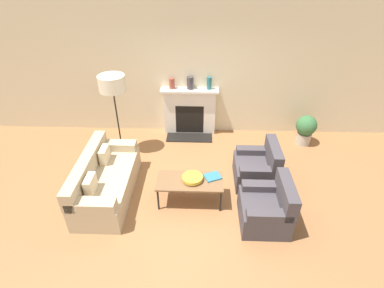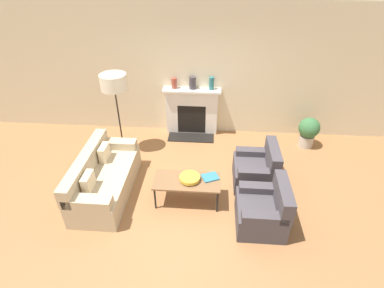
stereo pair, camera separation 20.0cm
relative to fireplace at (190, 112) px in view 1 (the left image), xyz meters
name	(u,v)px [view 1 (the left image)]	position (x,y,z in m)	size (l,w,h in m)	color
ground_plane	(195,199)	(0.19, -2.28, -0.54)	(18.00, 18.00, 0.00)	#99663D
wall_back	(198,72)	(0.19, 0.14, 0.91)	(18.00, 0.06, 2.90)	beige
fireplace	(190,112)	(0.00, 0.00, 0.00)	(1.29, 0.59, 1.10)	silver
couch	(105,181)	(-1.40, -2.21, -0.23)	(0.82, 1.81, 0.78)	tan
armchair_near	(267,208)	(1.34, -2.75, -0.24)	(0.75, 0.81, 0.80)	#423D42
armchair_far	(258,168)	(1.34, -1.74, -0.24)	(0.75, 0.81, 0.80)	#423D42
coffee_table	(190,182)	(0.09, -2.32, -0.11)	(1.12, 0.52, 0.46)	brown
bowl	(192,178)	(0.14, -2.31, -0.03)	(0.34, 0.34, 0.08)	gold
book	(213,177)	(0.48, -2.22, -0.07)	(0.33, 0.31, 0.02)	teal
floor_lamp	(112,86)	(-1.44, -0.86, 0.96)	(0.51, 0.51, 1.72)	black
mantel_vase_left	(172,84)	(-0.39, 0.01, 0.68)	(0.12, 0.12, 0.23)	brown
mantel_vase_center_left	(190,83)	(0.01, 0.01, 0.70)	(0.15, 0.15, 0.27)	#3D383D
mantel_vase_center_right	(209,83)	(0.43, 0.01, 0.70)	(0.11, 0.11, 0.28)	#28666B
potted_plant	(306,128)	(2.57, -0.39, -0.15)	(0.45, 0.45, 0.68)	#B2A899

